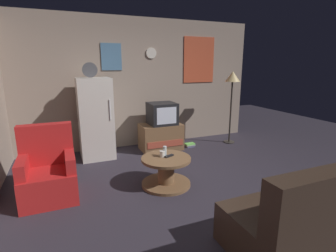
{
  "coord_description": "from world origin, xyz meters",
  "views": [
    {
      "loc": [
        -1.57,
        -2.89,
        1.75
      ],
      "look_at": [
        0.0,
        0.9,
        0.75
      ],
      "focal_mm": 27.49,
      "sensor_mm": 36.0,
      "label": 1
    }
  ],
  "objects_px": {
    "armchair": "(49,173)",
    "couch": "(316,216)",
    "coffee_table": "(166,171)",
    "standing_lamp": "(232,82)",
    "book_stack": "(190,145)",
    "remote_control": "(169,156)",
    "tv_stand": "(161,137)",
    "fridge": "(96,118)",
    "crt_tv": "(162,114)",
    "mug_ceramic_white": "(162,154)",
    "wine_glass": "(165,151)"
  },
  "relations": [
    {
      "from": "tv_stand",
      "to": "armchair",
      "type": "distance_m",
      "value": 2.45
    },
    {
      "from": "tv_stand",
      "to": "couch",
      "type": "distance_m",
      "value": 3.34
    },
    {
      "from": "remote_control",
      "to": "armchair",
      "type": "height_order",
      "value": "armchair"
    },
    {
      "from": "standing_lamp",
      "to": "armchair",
      "type": "xyz_separation_m",
      "value": [
        -3.69,
        -1.13,
        -1.02
      ]
    },
    {
      "from": "standing_lamp",
      "to": "coffee_table",
      "type": "bearing_deg",
      "value": -146.41
    },
    {
      "from": "couch",
      "to": "coffee_table",
      "type": "bearing_deg",
      "value": 115.85
    },
    {
      "from": "tv_stand",
      "to": "wine_glass",
      "type": "bearing_deg",
      "value": -108.85
    },
    {
      "from": "coffee_table",
      "to": "armchair",
      "type": "bearing_deg",
      "value": 169.8
    },
    {
      "from": "coffee_table",
      "to": "mug_ceramic_white",
      "type": "distance_m",
      "value": 0.27
    },
    {
      "from": "mug_ceramic_white",
      "to": "armchair",
      "type": "xyz_separation_m",
      "value": [
        -1.53,
        0.23,
        -0.14
      ]
    },
    {
      "from": "crt_tv",
      "to": "couch",
      "type": "xyz_separation_m",
      "value": [
        0.3,
        -3.32,
        -0.44
      ]
    },
    {
      "from": "standing_lamp",
      "to": "armchair",
      "type": "height_order",
      "value": "standing_lamp"
    },
    {
      "from": "crt_tv",
      "to": "fridge",
      "type": "bearing_deg",
      "value": 178.07
    },
    {
      "from": "tv_stand",
      "to": "book_stack",
      "type": "distance_m",
      "value": 0.68
    },
    {
      "from": "crt_tv",
      "to": "coffee_table",
      "type": "relative_size",
      "value": 0.75
    },
    {
      "from": "standing_lamp",
      "to": "mug_ceramic_white",
      "type": "height_order",
      "value": "standing_lamp"
    },
    {
      "from": "crt_tv",
      "to": "coffee_table",
      "type": "xyz_separation_m",
      "value": [
        -0.55,
        -1.56,
        -0.54
      ]
    },
    {
      "from": "coffee_table",
      "to": "remote_control",
      "type": "relative_size",
      "value": 4.8
    },
    {
      "from": "book_stack",
      "to": "couch",
      "type": "bearing_deg",
      "value": -95.31
    },
    {
      "from": "wine_glass",
      "to": "book_stack",
      "type": "relative_size",
      "value": 0.73
    },
    {
      "from": "standing_lamp",
      "to": "wine_glass",
      "type": "relative_size",
      "value": 10.6
    },
    {
      "from": "crt_tv",
      "to": "couch",
      "type": "bearing_deg",
      "value": -84.77
    },
    {
      "from": "tv_stand",
      "to": "armchair",
      "type": "xyz_separation_m",
      "value": [
        -2.08,
        -1.28,
        0.07
      ]
    },
    {
      "from": "couch",
      "to": "tv_stand",
      "type": "bearing_deg",
      "value": 95.75
    },
    {
      "from": "couch",
      "to": "wine_glass",
      "type": "bearing_deg",
      "value": 114.91
    },
    {
      "from": "standing_lamp",
      "to": "remote_control",
      "type": "distance_m",
      "value": 2.66
    },
    {
      "from": "book_stack",
      "to": "fridge",
      "type": "bearing_deg",
      "value": 176.08
    },
    {
      "from": "standing_lamp",
      "to": "mug_ceramic_white",
      "type": "xyz_separation_m",
      "value": [
        -2.16,
        -1.36,
        -0.88
      ]
    },
    {
      "from": "coffee_table",
      "to": "standing_lamp",
      "type": "bearing_deg",
      "value": 33.59
    },
    {
      "from": "mug_ceramic_white",
      "to": "remote_control",
      "type": "distance_m",
      "value": 0.11
    },
    {
      "from": "mug_ceramic_white",
      "to": "tv_stand",
      "type": "bearing_deg",
      "value": 69.74
    },
    {
      "from": "coffee_table",
      "to": "mug_ceramic_white",
      "type": "height_order",
      "value": "mug_ceramic_white"
    },
    {
      "from": "standing_lamp",
      "to": "mug_ceramic_white",
      "type": "distance_m",
      "value": 2.71
    },
    {
      "from": "standing_lamp",
      "to": "book_stack",
      "type": "xyz_separation_m",
      "value": [
        -0.97,
        0.06,
        -1.32
      ]
    },
    {
      "from": "wine_glass",
      "to": "armchair",
      "type": "distance_m",
      "value": 1.6
    },
    {
      "from": "standing_lamp",
      "to": "mug_ceramic_white",
      "type": "relative_size",
      "value": 17.67
    },
    {
      "from": "standing_lamp",
      "to": "remote_control",
      "type": "xyz_separation_m",
      "value": [
        -2.07,
        -1.39,
        -0.92
      ]
    },
    {
      "from": "armchair",
      "to": "couch",
      "type": "distance_m",
      "value": 3.16
    },
    {
      "from": "wine_glass",
      "to": "book_stack",
      "type": "bearing_deg",
      "value": 50.91
    },
    {
      "from": "crt_tv",
      "to": "wine_glass",
      "type": "relative_size",
      "value": 3.6
    },
    {
      "from": "mug_ceramic_white",
      "to": "remote_control",
      "type": "height_order",
      "value": "mug_ceramic_white"
    },
    {
      "from": "wine_glass",
      "to": "standing_lamp",
      "type": "bearing_deg",
      "value": 32.46
    },
    {
      "from": "fridge",
      "to": "crt_tv",
      "type": "distance_m",
      "value": 1.32
    },
    {
      "from": "crt_tv",
      "to": "wine_glass",
      "type": "xyz_separation_m",
      "value": [
        -0.54,
        -1.5,
        -0.25
      ]
    },
    {
      "from": "fridge",
      "to": "book_stack",
      "type": "relative_size",
      "value": 8.59
    },
    {
      "from": "tv_stand",
      "to": "standing_lamp",
      "type": "xyz_separation_m",
      "value": [
        1.61,
        -0.15,
        1.09
      ]
    },
    {
      "from": "tv_stand",
      "to": "standing_lamp",
      "type": "relative_size",
      "value": 0.53
    },
    {
      "from": "mug_ceramic_white",
      "to": "remote_control",
      "type": "bearing_deg",
      "value": -19.18
    },
    {
      "from": "standing_lamp",
      "to": "crt_tv",
      "type": "bearing_deg",
      "value": 174.55
    },
    {
      "from": "crt_tv",
      "to": "mug_ceramic_white",
      "type": "xyz_separation_m",
      "value": [
        -0.59,
        -1.51,
        -0.28
      ]
    }
  ]
}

